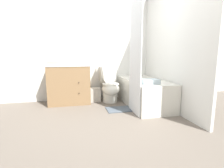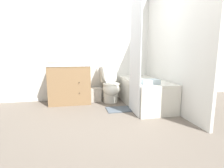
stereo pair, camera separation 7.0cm
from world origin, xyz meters
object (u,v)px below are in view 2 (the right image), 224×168
(wastebasket, at_px, (96,95))
(bath_mat, at_px, (120,109))
(bath_towel_folded, at_px, (150,82))
(toilet, at_px, (110,86))
(sink_faucet, at_px, (69,62))
(hand_towel_folded, at_px, (54,63))
(bathtub, at_px, (144,92))
(tissue_box, at_px, (79,62))
(vanity_cabinet, at_px, (70,83))

(wastebasket, height_order, bath_mat, wastebasket)
(bath_towel_folded, bearing_deg, toilet, 119.56)
(sink_faucet, distance_m, toilet, 1.10)
(sink_faucet, distance_m, wastebasket, 0.96)
(sink_faucet, bearing_deg, toilet, -17.49)
(toilet, distance_m, wastebasket, 0.40)
(sink_faucet, relative_size, bath_mat, 0.27)
(hand_towel_folded, bearing_deg, sink_faucet, 49.64)
(wastebasket, distance_m, bath_mat, 0.86)
(bath_towel_folded, bearing_deg, sink_faucet, 139.39)
(bath_towel_folded, xyz_separation_m, bath_mat, (-0.48, 0.31, -0.59))
(sink_faucet, height_order, toilet, sink_faucet)
(bathtub, height_order, tissue_box, tissue_box)
(sink_faucet, relative_size, tissue_box, 0.95)
(sink_faucet, xyz_separation_m, tissue_box, (0.23, -0.12, 0.01))
(sink_faucet, bearing_deg, tissue_box, -27.27)
(bath_mat, bearing_deg, bath_towel_folded, -33.48)
(bath_towel_folded, distance_m, bath_mat, 0.82)
(toilet, bearing_deg, tissue_box, 166.04)
(toilet, bearing_deg, wastebasket, 163.04)
(wastebasket, relative_size, tissue_box, 2.11)
(bath_towel_folded, relative_size, bath_mat, 0.60)
(toilet, xyz_separation_m, wastebasket, (-0.33, 0.10, -0.20))
(bath_towel_folded, bearing_deg, bath_mat, 146.52)
(sink_faucet, bearing_deg, bath_mat, -43.63)
(wastebasket, bearing_deg, bath_mat, -61.93)
(hand_towel_folded, bearing_deg, bathtub, -11.59)
(bathtub, relative_size, bath_towel_folded, 4.95)
(sink_faucet, bearing_deg, hand_towel_folded, -130.36)
(bath_mat, bearing_deg, vanity_cabinet, 143.36)
(hand_towel_folded, bearing_deg, wastebasket, 10.07)
(vanity_cabinet, relative_size, bath_mat, 1.71)
(sink_faucet, xyz_separation_m, hand_towel_folded, (-0.29, -0.34, 0.00))
(vanity_cabinet, distance_m, sink_faucet, 0.50)
(tissue_box, xyz_separation_m, bath_mat, (0.75, -0.81, -0.90))
(toilet, distance_m, tissue_box, 0.89)
(tissue_box, distance_m, bath_towel_folded, 1.69)
(hand_towel_folded, bearing_deg, bath_mat, -25.02)
(wastebasket, height_order, bath_towel_folded, bath_towel_folded)
(vanity_cabinet, xyz_separation_m, hand_towel_folded, (-0.29, -0.14, 0.46))
(vanity_cabinet, bearing_deg, sink_faucet, 90.00)
(sink_faucet, relative_size, bathtub, 0.09)
(sink_faucet, relative_size, wastebasket, 0.45)
(vanity_cabinet, relative_size, wastebasket, 2.89)
(tissue_box, bearing_deg, vanity_cabinet, -158.88)
(sink_faucet, height_order, bath_mat, sink_faucet)
(tissue_box, distance_m, bath_mat, 1.43)
(toilet, relative_size, bath_towel_folded, 2.81)
(vanity_cabinet, height_order, bath_towel_folded, vanity_cabinet)
(tissue_box, bearing_deg, bath_towel_folded, -42.64)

